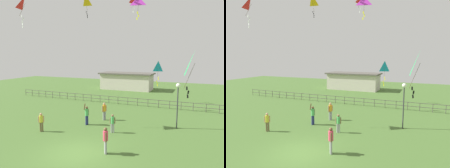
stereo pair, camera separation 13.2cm
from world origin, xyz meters
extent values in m
plane|color=#476B2D|center=(0.00, 0.00, 0.00)|extent=(80.00, 80.00, 0.00)
cylinder|color=#38383D|center=(5.42, 7.38, 1.77)|extent=(0.10, 0.10, 3.54)
sphere|color=white|center=(5.42, 7.38, 3.69)|extent=(0.36, 0.36, 0.36)
cylinder|color=#99999E|center=(1.86, 0.64, 0.43)|extent=(0.15, 0.15, 0.86)
cylinder|color=#99999E|center=(1.77, 0.78, 0.43)|extent=(0.15, 0.15, 0.86)
cylinder|color=#D83F59|center=(1.81, 0.71, 1.17)|extent=(0.32, 0.32, 0.61)
sphere|color=brown|center=(1.81, 0.71, 1.59)|extent=(0.23, 0.23, 0.23)
cylinder|color=brown|center=(1.92, 0.53, 1.13)|extent=(0.09, 0.09, 0.58)
cylinder|color=brown|center=(1.70, 0.89, 1.13)|extent=(0.09, 0.09, 0.58)
cylinder|color=#99999E|center=(-1.20, 7.18, 0.43)|extent=(0.15, 0.15, 0.86)
cylinder|color=#99999E|center=(-1.30, 7.05, 0.43)|extent=(0.15, 0.15, 0.86)
cylinder|color=orange|center=(-1.25, 7.11, 1.16)|extent=(0.31, 0.31, 0.61)
sphere|color=tan|center=(-1.25, 7.11, 1.58)|extent=(0.23, 0.23, 0.23)
cylinder|color=tan|center=(-1.13, 7.28, 1.13)|extent=(0.09, 0.09, 0.58)
cylinder|color=tan|center=(-1.38, 6.94, 1.13)|extent=(0.09, 0.09, 0.58)
cylinder|color=brown|center=(-4.71, 2.23, 0.39)|extent=(0.13, 0.13, 0.78)
cylinder|color=brown|center=(-4.59, 2.32, 0.39)|extent=(0.13, 0.13, 0.78)
cylinder|color=gold|center=(-4.65, 2.27, 1.06)|extent=(0.29, 0.29, 0.55)
sphere|color=tan|center=(-4.65, 2.27, 1.44)|extent=(0.21, 0.21, 0.21)
cylinder|color=tan|center=(-4.80, 2.16, 1.02)|extent=(0.09, 0.09, 0.52)
cylinder|color=tan|center=(-4.49, 2.38, 1.02)|extent=(0.09, 0.09, 0.52)
cylinder|color=#99999E|center=(0.72, 4.26, 0.38)|extent=(0.13, 0.13, 0.77)
cylinder|color=#99999E|center=(0.86, 4.30, 0.38)|extent=(0.13, 0.13, 0.77)
cylinder|color=#4CB259|center=(0.79, 4.28, 1.04)|extent=(0.28, 0.28, 0.54)
sphere|color=#8C6647|center=(0.79, 4.28, 1.41)|extent=(0.21, 0.21, 0.21)
cylinder|color=#8C6647|center=(0.61, 4.23, 1.00)|extent=(0.08, 0.08, 0.51)
cylinder|color=#8C6647|center=(0.97, 4.34, 1.00)|extent=(0.08, 0.08, 0.51)
cylinder|color=navy|center=(-2.11, 5.13, 0.43)|extent=(0.15, 0.15, 0.85)
cylinder|color=navy|center=(-2.07, 5.29, 0.43)|extent=(0.15, 0.15, 0.85)
cylinder|color=#4CB259|center=(-2.09, 5.21, 1.15)|extent=(0.31, 0.31, 0.60)
sphere|color=brown|center=(-2.09, 5.21, 1.57)|extent=(0.23, 0.23, 0.23)
cylinder|color=brown|center=(-2.19, 5.02, 1.69)|extent=(0.23, 0.14, 0.58)
cylinder|color=brown|center=(-2.04, 5.41, 1.12)|extent=(0.09, 0.09, 0.57)
cylinder|color=#4C381E|center=(-0.49, 13.55, 12.09)|extent=(0.48, 0.11, 0.96)
cube|color=white|center=(-0.39, 13.60, 11.62)|extent=(0.08, 0.04, 0.20)
cube|color=white|center=(-0.47, 13.56, 11.40)|extent=(0.10, 0.05, 0.20)
cube|color=white|center=(-0.52, 13.54, 11.18)|extent=(0.10, 0.04, 0.20)
pyramid|color=#198CD1|center=(2.72, 12.72, 4.92)|extent=(0.94, 0.78, 1.21)
cylinder|color=#4C381E|center=(2.65, 13.00, 4.32)|extent=(0.17, 0.58, 1.21)
cube|color=yellow|center=(2.68, 13.02, 3.72)|extent=(0.10, 0.05, 0.21)
cube|color=yellow|center=(2.71, 13.03, 3.50)|extent=(0.10, 0.05, 0.20)
cube|color=yellow|center=(2.55, 12.95, 3.28)|extent=(0.09, 0.03, 0.20)
cube|color=yellow|center=(2.61, 12.98, 3.06)|extent=(0.09, 0.05, 0.20)
cube|color=yellow|center=(2.62, 12.98, 2.84)|extent=(0.11, 0.03, 0.21)
pyramid|color=red|center=(-6.71, 3.30, 10.46)|extent=(0.77, 0.87, 0.99)
cylinder|color=#4C381E|center=(-7.00, 3.22, 9.97)|extent=(0.58, 0.17, 0.99)
cube|color=white|center=(-7.07, 3.19, 9.45)|extent=(0.11, 0.04, 0.21)
cube|color=white|center=(-6.94, 3.25, 9.23)|extent=(0.08, 0.03, 0.20)
cube|color=white|center=(-7.04, 3.20, 9.01)|extent=(0.09, 0.02, 0.20)
cube|color=white|center=(-7.03, 3.20, 8.79)|extent=(0.11, 0.05, 0.21)
cube|color=white|center=(-7.03, 3.20, 8.57)|extent=(0.11, 0.02, 0.21)
pyramid|color=yellow|center=(-6.82, 13.51, 13.15)|extent=(0.98, 0.91, 1.38)
cylinder|color=#4C381E|center=(-6.87, 13.89, 12.46)|extent=(0.12, 0.79, 1.39)
cube|color=black|center=(-6.91, 13.87, 11.75)|extent=(0.10, 0.03, 0.20)
cube|color=black|center=(-6.83, 13.92, 11.53)|extent=(0.10, 0.03, 0.21)
cube|color=black|center=(-6.78, 13.94, 11.31)|extent=(0.10, 0.05, 0.20)
cube|color=black|center=(-6.79, 13.93, 11.09)|extent=(0.12, 0.01, 0.21)
pyramid|color=#1EB759|center=(6.79, 1.24, 5.74)|extent=(0.59, 1.03, 1.39)
cylinder|color=#4C381E|center=(6.54, 1.22, 5.05)|extent=(0.52, 0.06, 1.39)
cube|color=black|center=(6.45, 1.18, 4.39)|extent=(0.09, 0.02, 0.20)
cube|color=black|center=(6.53, 1.22, 4.17)|extent=(0.11, 0.05, 0.21)
cube|color=black|center=(6.51, 1.21, 3.95)|extent=(0.11, 0.03, 0.21)
pyramid|color=#B22DB2|center=(2.33, 5.77, 10.23)|extent=(1.00, 0.74, 0.79)
cylinder|color=#4C381E|center=(2.40, 5.52, 9.85)|extent=(0.15, 0.52, 0.79)
cube|color=yellow|center=(2.36, 5.50, 9.42)|extent=(0.10, 0.02, 0.21)
cube|color=yellow|center=(2.42, 5.53, 9.20)|extent=(0.10, 0.04, 0.21)
cube|color=yellow|center=(2.33, 5.49, 8.98)|extent=(0.09, 0.03, 0.20)
cylinder|color=#4C4742|center=(-18.00, 14.00, 0.47)|extent=(0.06, 0.06, 0.95)
cylinder|color=#4C4742|center=(-16.69, 14.00, 0.47)|extent=(0.06, 0.06, 0.95)
cylinder|color=#4C4742|center=(-15.42, 14.00, 0.47)|extent=(0.06, 0.06, 0.95)
cylinder|color=#4C4742|center=(-14.11, 14.00, 0.47)|extent=(0.06, 0.06, 0.95)
cylinder|color=#4C4742|center=(-12.86, 14.00, 0.47)|extent=(0.06, 0.06, 0.95)
cylinder|color=#4C4742|center=(-11.56, 14.00, 0.47)|extent=(0.06, 0.06, 0.95)
cylinder|color=#4C4742|center=(-10.25, 14.00, 0.47)|extent=(0.06, 0.06, 0.95)
cylinder|color=#4C4742|center=(-8.98, 14.00, 0.47)|extent=(0.06, 0.06, 0.95)
cylinder|color=#4C4742|center=(-7.67, 14.00, 0.47)|extent=(0.06, 0.06, 0.95)
cylinder|color=#4C4742|center=(-6.42, 14.00, 0.47)|extent=(0.06, 0.06, 0.95)
cylinder|color=#4C4742|center=(-5.08, 14.00, 0.47)|extent=(0.06, 0.06, 0.95)
cylinder|color=#4C4742|center=(-3.82, 14.00, 0.47)|extent=(0.06, 0.06, 0.95)
cylinder|color=#4C4742|center=(-2.55, 14.00, 0.47)|extent=(0.06, 0.06, 0.95)
cylinder|color=#4C4742|center=(-1.21, 14.00, 0.47)|extent=(0.06, 0.06, 0.95)
cylinder|color=#4C4742|center=(0.05, 14.00, 0.47)|extent=(0.06, 0.06, 0.95)
cylinder|color=#4C4742|center=(1.36, 14.00, 0.47)|extent=(0.06, 0.06, 0.95)
cylinder|color=#4C4742|center=(2.64, 14.00, 0.47)|extent=(0.06, 0.06, 0.95)
cylinder|color=#4C4742|center=(3.92, 14.00, 0.47)|extent=(0.06, 0.06, 0.95)
cylinder|color=#4C4742|center=(5.20, 14.00, 0.47)|extent=(0.06, 0.06, 0.95)
cylinder|color=#4C4742|center=(6.49, 14.00, 0.47)|extent=(0.06, 0.06, 0.95)
cylinder|color=#4C4742|center=(7.82, 14.00, 0.47)|extent=(0.06, 0.06, 0.95)
cylinder|color=#4C4742|center=(9.11, 14.00, 0.47)|extent=(0.06, 0.06, 0.95)
cube|color=#4C4742|center=(0.00, 14.00, 0.91)|extent=(36.00, 0.05, 0.05)
cube|color=#4C4742|center=(0.00, 14.00, 0.47)|extent=(36.00, 0.05, 0.05)
cube|color=beige|center=(-5.47, 26.00, 1.41)|extent=(9.12, 3.81, 2.82)
cube|color=#59544C|center=(-5.47, 26.00, 2.94)|extent=(9.72, 4.41, 0.24)
camera|label=1|loc=(7.13, -10.82, 6.12)|focal=34.00mm
camera|label=2|loc=(7.25, -10.77, 6.12)|focal=34.00mm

